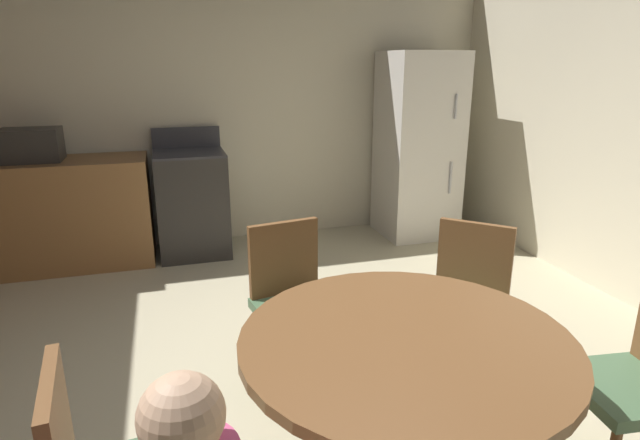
{
  "coord_description": "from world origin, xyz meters",
  "views": [
    {
      "loc": [
        -0.53,
        -1.92,
        1.65
      ],
      "look_at": [
        0.26,
        0.72,
        0.81
      ],
      "focal_mm": 29.08,
      "sensor_mm": 36.0,
      "label": 1
    }
  ],
  "objects_px": {
    "chair_northeast": "(467,297)",
    "chair_north": "(293,296)",
    "refrigerator": "(418,146)",
    "microwave": "(31,145)",
    "dining_table": "(404,377)",
    "oven_range": "(192,202)"
  },
  "relations": [
    {
      "from": "oven_range",
      "to": "chair_north",
      "type": "xyz_separation_m",
      "value": [
        0.38,
        -2.2,
        0.03
      ]
    },
    {
      "from": "microwave",
      "to": "chair_north",
      "type": "distance_m",
      "value": 2.77
    },
    {
      "from": "chair_northeast",
      "to": "microwave",
      "type": "bearing_deg",
      "value": -90.46
    },
    {
      "from": "oven_range",
      "to": "dining_table",
      "type": "bearing_deg",
      "value": -80.13
    },
    {
      "from": "microwave",
      "to": "dining_table",
      "type": "relative_size",
      "value": 0.38
    },
    {
      "from": "chair_northeast",
      "to": "chair_north",
      "type": "xyz_separation_m",
      "value": [
        -0.85,
        0.27,
        0.0
      ]
    },
    {
      "from": "microwave",
      "to": "chair_northeast",
      "type": "relative_size",
      "value": 0.51
    },
    {
      "from": "microwave",
      "to": "chair_north",
      "type": "height_order",
      "value": "microwave"
    },
    {
      "from": "dining_table",
      "to": "chair_north",
      "type": "xyz_separation_m",
      "value": [
        -0.17,
        0.95,
        -0.1
      ]
    },
    {
      "from": "chair_northeast",
      "to": "dining_table",
      "type": "bearing_deg",
      "value": 0.0
    },
    {
      "from": "microwave",
      "to": "chair_northeast",
      "type": "xyz_separation_m",
      "value": [
        2.44,
        -2.47,
        -0.53
      ]
    },
    {
      "from": "refrigerator",
      "to": "chair_north",
      "type": "bearing_deg",
      "value": -129.57
    },
    {
      "from": "oven_range",
      "to": "microwave",
      "type": "height_order",
      "value": "microwave"
    },
    {
      "from": "chair_northeast",
      "to": "chair_north",
      "type": "height_order",
      "value": "same"
    },
    {
      "from": "oven_range",
      "to": "chair_northeast",
      "type": "height_order",
      "value": "oven_range"
    },
    {
      "from": "dining_table",
      "to": "microwave",
      "type": "bearing_deg",
      "value": 119.1
    },
    {
      "from": "refrigerator",
      "to": "microwave",
      "type": "distance_m",
      "value": 3.37
    },
    {
      "from": "microwave",
      "to": "dining_table",
      "type": "xyz_separation_m",
      "value": [
        1.76,
        -3.15,
        -0.43
      ]
    },
    {
      "from": "refrigerator",
      "to": "dining_table",
      "type": "xyz_separation_m",
      "value": [
        -1.61,
        -3.1,
        -0.28
      ]
    },
    {
      "from": "chair_northeast",
      "to": "chair_north",
      "type": "relative_size",
      "value": 1.0
    },
    {
      "from": "oven_range",
      "to": "dining_table",
      "type": "relative_size",
      "value": 0.96
    },
    {
      "from": "oven_range",
      "to": "microwave",
      "type": "xyz_separation_m",
      "value": [
        -1.21,
        -0.0,
        0.56
      ]
    }
  ]
}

